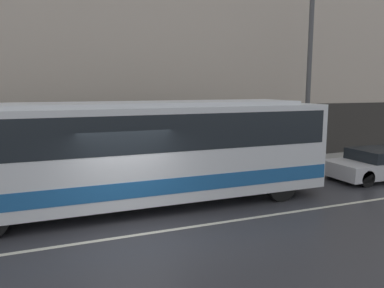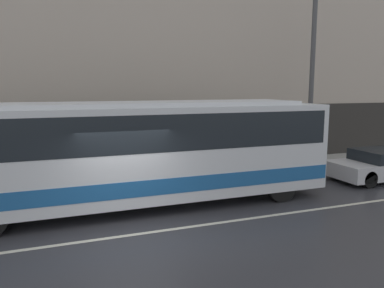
{
  "view_description": "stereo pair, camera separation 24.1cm",
  "coord_description": "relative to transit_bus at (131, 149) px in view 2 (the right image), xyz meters",
  "views": [
    {
      "loc": [
        -1.98,
        -8.71,
        3.63
      ],
      "look_at": [
        2.38,
        2.16,
        1.85
      ],
      "focal_mm": 35.0,
      "sensor_mm": 36.0,
      "label": 1
    },
    {
      "loc": [
        -1.75,
        -8.8,
        3.63
      ],
      "look_at": [
        2.38,
        2.16,
        1.85
      ],
      "focal_mm": 35.0,
      "sensor_mm": 36.0,
      "label": 2
    }
  ],
  "objects": [
    {
      "name": "ground_plane",
      "position": [
        -0.44,
        -2.16,
        -1.81
      ],
      "size": [
        60.0,
        60.0,
        0.0
      ],
      "primitive_type": "plane",
      "color": "#333338"
    },
    {
      "name": "sidewalk",
      "position": [
        -0.44,
        3.24,
        -1.73
      ],
      "size": [
        60.0,
        2.81,
        0.15
      ],
      "color": "#A09E99",
      "rests_on": "ground_plane"
    },
    {
      "name": "building_facade",
      "position": [
        -0.44,
        4.79,
        4.55
      ],
      "size": [
        60.0,
        0.35,
        13.13
      ],
      "color": "#B7A899",
      "rests_on": "ground_plane"
    },
    {
      "name": "lane_stripe",
      "position": [
        -0.44,
        -2.16,
        -1.8
      ],
      "size": [
        54.0,
        0.14,
        0.01
      ],
      "color": "beige",
      "rests_on": "ground_plane"
    },
    {
      "name": "transit_bus",
      "position": [
        0.0,
        0.0,
        0.0
      ],
      "size": [
        12.4,
        2.53,
        3.2
      ],
      "color": "silver",
      "rests_on": "ground_plane"
    },
    {
      "name": "utility_pole_near",
      "position": [
        8.48,
        2.61,
        2.1
      ],
      "size": [
        0.2,
        0.2,
        7.51
      ],
      "color": "#4C4C4F",
      "rests_on": "sidewalk"
    }
  ]
}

